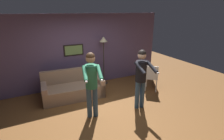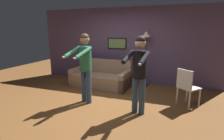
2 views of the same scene
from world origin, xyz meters
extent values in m
plane|color=brown|center=(0.00, 0.00, 0.00)|extent=(12.00, 12.00, 0.00)
cube|color=#574667|center=(0.00, 2.20, 1.30)|extent=(6.40, 0.06, 2.60)
cube|color=black|center=(-0.27, 2.15, 1.37)|extent=(0.69, 0.02, 0.39)
cube|color=#6B8B4D|center=(-0.27, 2.14, 1.37)|extent=(0.61, 0.01, 0.31)
cube|color=#9B7A60|center=(-0.58, 1.32, 0.21)|extent=(1.95, 0.97, 0.42)
cube|color=#9B7A60|center=(-0.55, 1.67, 0.65)|extent=(1.91, 0.27, 0.45)
cube|color=#9A7968|center=(-1.44, 1.38, 0.29)|extent=(0.22, 0.86, 0.58)
cube|color=#9E7B63|center=(0.29, 1.26, 0.29)|extent=(0.22, 0.86, 0.58)
cylinder|color=#332D28|center=(0.78, 1.94, 0.01)|extent=(0.28, 0.28, 0.02)
cylinder|color=#332D28|center=(0.78, 1.94, 0.82)|extent=(0.04, 0.04, 1.60)
cone|color=#F9EAB7|center=(0.78, 1.94, 1.71)|extent=(0.29, 0.29, 0.18)
cylinder|color=#34506E|center=(-0.48, 0.05, 0.42)|extent=(0.13, 0.13, 0.84)
cylinder|color=#34506E|center=(-0.32, 0.02, 0.42)|extent=(0.13, 0.13, 0.84)
cylinder|color=#286B4C|center=(-0.40, 0.03, 1.14)|extent=(0.30, 0.30, 0.60)
sphere|color=#9E7556|center=(-0.40, 0.03, 1.61)|extent=(0.23, 0.23, 0.23)
sphere|color=#382314|center=(-0.40, 0.03, 1.65)|extent=(0.22, 0.22, 0.22)
cylinder|color=#286B4C|center=(-0.62, -0.17, 1.32)|extent=(0.20, 0.53, 0.26)
cube|color=white|center=(-0.68, -0.42, 1.24)|extent=(0.07, 0.16, 0.04)
cylinder|color=#286B4C|center=(-0.29, -0.25, 1.32)|extent=(0.20, 0.53, 0.26)
cube|color=white|center=(-0.34, -0.49, 1.24)|extent=(0.07, 0.16, 0.04)
cylinder|color=#345272|center=(0.90, -0.13, 0.41)|extent=(0.13, 0.13, 0.82)
cylinder|color=#345272|center=(1.06, -0.15, 0.41)|extent=(0.13, 0.13, 0.82)
cylinder|color=black|center=(0.98, -0.14, 1.12)|extent=(0.30, 0.30, 0.58)
sphere|color=#D8AD8E|center=(0.98, -0.14, 1.57)|extent=(0.23, 0.23, 0.23)
sphere|color=black|center=(0.98, -0.14, 1.61)|extent=(0.22, 0.22, 0.22)
cylinder|color=black|center=(0.78, -0.37, 1.30)|extent=(0.15, 0.53, 0.24)
cylinder|color=black|center=(1.12, -0.41, 1.30)|extent=(0.15, 0.53, 0.24)
cube|color=white|center=(1.09, -0.65, 1.23)|extent=(0.06, 0.15, 0.04)
cylinder|color=silver|center=(2.31, 0.69, 0.23)|extent=(0.04, 0.04, 0.45)
cylinder|color=silver|center=(2.04, 0.93, 0.23)|extent=(0.04, 0.04, 0.45)
cylinder|color=silver|center=(2.07, 0.42, 0.23)|extent=(0.04, 0.04, 0.45)
cylinder|color=silver|center=(1.80, 0.66, 0.23)|extent=(0.04, 0.04, 0.45)
cube|color=silver|center=(2.05, 0.67, 0.47)|extent=(0.59, 0.59, 0.03)
cube|color=silver|center=(1.93, 0.53, 0.70)|extent=(0.34, 0.31, 0.45)
camera|label=1|loc=(-1.73, -3.82, 2.71)|focal=28.00mm
camera|label=2|loc=(1.64, -3.76, 1.82)|focal=28.00mm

